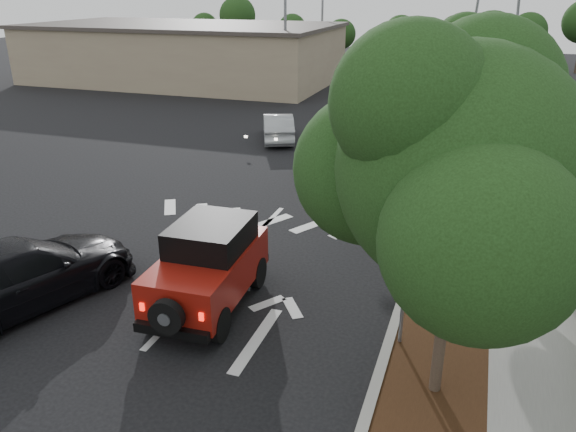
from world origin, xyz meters
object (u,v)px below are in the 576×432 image
at_px(red_jeep, 211,264).
at_px(black_suv_oncoming, 21,274).
at_px(speed_hump_sign, 405,272).
at_px(silver_suv_ahead, 356,148).

xyz_separation_m(red_jeep, black_suv_oncoming, (-4.00, -1.46, -0.22)).
relative_size(black_suv_oncoming, speed_hump_sign, 2.16).
distance_m(silver_suv_ahead, speed_hump_sign, 12.48).
relative_size(red_jeep, black_suv_oncoming, 0.73).
bearing_deg(speed_hump_sign, red_jeep, -177.72).
xyz_separation_m(silver_suv_ahead, speed_hump_sign, (3.60, -11.91, 0.97)).
relative_size(red_jeep, silver_suv_ahead, 0.74).
relative_size(silver_suv_ahead, black_suv_oncoming, 0.98).
bearing_deg(black_suv_oncoming, red_jeep, -141.29).
height_order(silver_suv_ahead, speed_hump_sign, speed_hump_sign).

